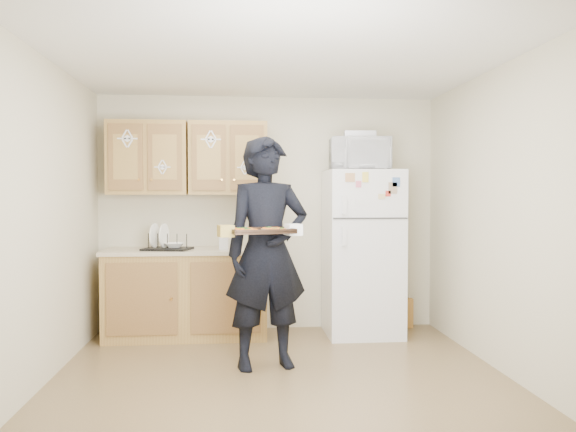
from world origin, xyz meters
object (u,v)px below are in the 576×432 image
(person, at_px, (267,252))
(baking_tray, at_px, (260,232))
(dish_rack, at_px, (167,241))
(refrigerator, at_px, (362,253))
(microwave, at_px, (359,154))

(person, relative_size, baking_tray, 3.96)
(baking_tray, distance_m, dish_rack, 1.57)
(refrigerator, height_order, baking_tray, refrigerator)
(person, xyz_separation_m, microwave, (1.00, 0.99, 0.90))
(refrigerator, bearing_deg, microwave, -132.21)
(refrigerator, xyz_separation_m, dish_rack, (-1.98, -0.03, 0.14))
(person, distance_m, microwave, 1.67)
(baking_tray, bearing_deg, refrigerator, 37.04)
(person, distance_m, baking_tray, 0.36)
(refrigerator, xyz_separation_m, baking_tray, (-1.11, -1.33, 0.31))
(person, height_order, dish_rack, person)
(dish_rack, bearing_deg, microwave, -0.46)
(person, bearing_deg, refrigerator, 31.78)
(baking_tray, height_order, microwave, microwave)
(baking_tray, relative_size, microwave, 0.82)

